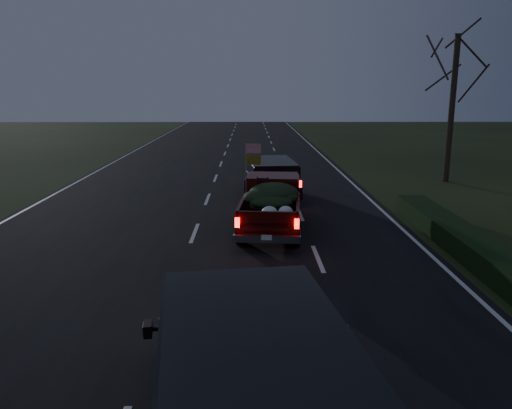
# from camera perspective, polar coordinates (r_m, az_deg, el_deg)

# --- Properties ---
(ground) EXTENTS (120.00, 120.00, 0.00)m
(ground) POSITION_cam_1_polar(r_m,az_deg,el_deg) (11.34, -9.77, -10.43)
(ground) COLOR black
(ground) RESTS_ON ground
(road_asphalt) EXTENTS (14.00, 120.00, 0.02)m
(road_asphalt) POSITION_cam_1_polar(r_m,az_deg,el_deg) (11.34, -9.78, -10.39)
(road_asphalt) COLOR black
(road_asphalt) RESTS_ON ground
(hedge_row) EXTENTS (1.00, 10.00, 0.60)m
(hedge_row) POSITION_cam_1_polar(r_m,az_deg,el_deg) (15.17, 22.82, -4.01)
(hedge_row) COLOR black
(hedge_row) RESTS_ON ground
(bare_tree_far) EXTENTS (3.60, 3.60, 7.00)m
(bare_tree_far) POSITION_cam_1_polar(r_m,az_deg,el_deg) (26.16, 21.79, 13.80)
(bare_tree_far) COLOR black
(bare_tree_far) RESTS_ON ground
(pickup_truck) EXTENTS (2.24, 4.91, 2.50)m
(pickup_truck) POSITION_cam_1_polar(r_m,az_deg,el_deg) (16.18, 1.77, 0.38)
(pickup_truck) COLOR #390907
(pickup_truck) RESTS_ON ground
(lead_suv) EXTENTS (2.26, 4.62, 1.29)m
(lead_suv) POSITION_cam_1_polar(r_m,az_deg,el_deg) (21.11, 1.77, 3.48)
(lead_suv) COLOR black
(lead_suv) RESTS_ON ground
(rear_suv) EXTENTS (2.95, 5.55, 1.52)m
(rear_suv) POSITION_cam_1_polar(r_m,az_deg,el_deg) (6.19, -0.14, -19.53)
(rear_suv) COLOR black
(rear_suv) RESTS_ON ground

